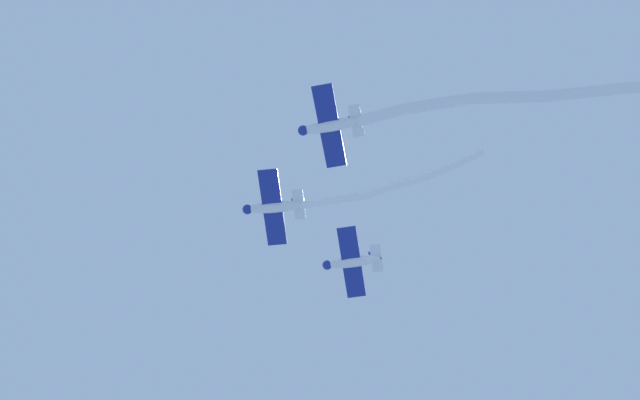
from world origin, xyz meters
TOP-DOWN VIEW (x-y plane):
  - airplane_lead at (0.54, 2.45)m, footprint 7.12×5.49m
  - smoke_trail_lead at (-4.42, -6.36)m, footprint 9.32×13.08m
  - airplane_left_wing at (-7.70, -0.11)m, footprint 7.00×5.45m
  - smoke_trail_left_wing at (-13.75, -13.58)m, footprint 10.33×23.71m
  - airplane_right_wing at (3.95, -5.49)m, footprint 7.05×5.47m

SIDE VIEW (x-z plane):
  - smoke_trail_lead at x=-4.42m, z-range 64.85..66.25m
  - airplane_lead at x=0.54m, z-range 65.21..66.98m
  - airplane_left_wing at x=-7.70m, z-range 65.21..66.98m
  - airplane_right_wing at x=3.95m, z-range 65.51..67.28m
  - smoke_trail_left_wing at x=-13.75m, z-range 65.59..67.29m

